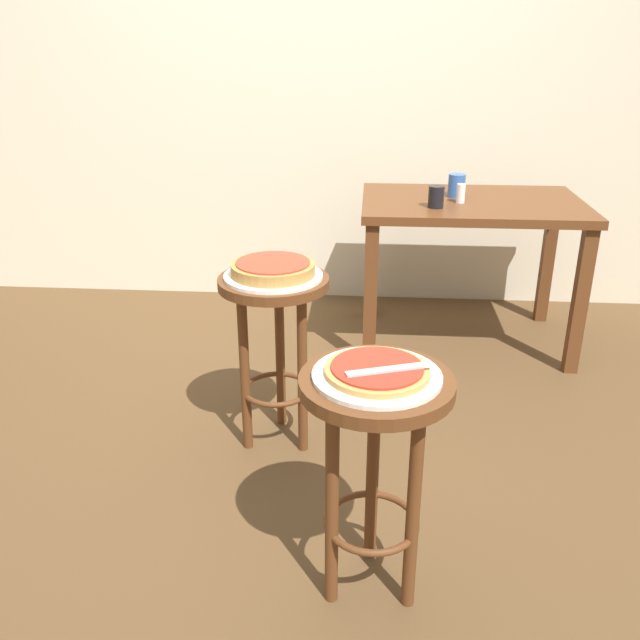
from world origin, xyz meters
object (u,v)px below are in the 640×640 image
Objects in this scene: serving_plate_foreground at (377,376)px; dining_table at (470,223)px; pizza_middle at (273,268)px; pizza_foreground at (377,370)px; stool_middle at (275,322)px; condiment_shaker at (461,193)px; cup_near_edge at (436,197)px; serving_plate_middle at (273,276)px; stool_foreground at (375,437)px; cup_far_edge at (457,185)px; pizza_server_knife at (390,369)px.

dining_table is at bearing 75.22° from serving_plate_foreground.
pizza_foreground is at bearing -63.49° from pizza_middle.
stool_middle is 0.64× the size of dining_table.
cup_near_edge is at bearing -139.68° from condiment_shaker.
stool_middle is (-0.36, 0.72, -0.17)m from serving_plate_foreground.
cup_near_edge is (0.26, 1.54, 0.09)m from pizza_foreground.
pizza_middle is at bearing -129.48° from dining_table.
stool_middle is 0.17m from serving_plate_middle.
cup_near_edge is 0.16m from condiment_shaker.
stool_foreground is 6.12× the size of cup_far_edge.
stool_foreground is at bearing -63.49° from stool_middle.
stool_middle is (-0.36, 0.72, -0.19)m from pizza_foreground.
dining_table is at bearing 57.24° from pizza_server_knife.
stool_foreground is at bearing 0.00° from serving_plate_foreground.
cup_far_edge is 0.13m from condiment_shaker.
cup_far_edge reaches higher than pizza_foreground.
cup_far_edge is (0.38, 1.77, 0.29)m from stool_foreground.
serving_plate_middle is 0.34× the size of dining_table.
pizza_middle is 1.18m from condiment_shaker.
dining_table is (0.81, 0.98, -0.05)m from serving_plate_middle.
stool_foreground is at bearing -63.49° from pizza_middle.
stool_foreground is at bearing -104.78° from dining_table.
cup_far_edge reaches higher than serving_plate_middle.
dining_table is at bearing 50.52° from stool_middle.
stool_foreground is 0.17m from serving_plate_foreground.
cup_far_edge is at bearing 92.71° from condiment_shaker.
pizza_server_knife is (-0.23, -1.56, -0.08)m from cup_near_edge.
stool_foreground is 1.00× the size of stool_middle.
pizza_foreground reaches higher than stool_middle.
cup_far_edge reaches higher than stool_foreground.
pizza_middle is at bearing -125.16° from cup_far_edge.
cup_near_edge is 0.44× the size of pizza_server_knife.
stool_foreground and stool_middle have the same top height.
condiment_shaker is at bearing 58.88° from pizza_server_knife.
serving_plate_middle is 1.19m from condiment_shaker.
cup_far_edge is 1.23× the size of condiment_shaker.
pizza_server_knife is at bearing -62.26° from pizza_middle.
stool_foreground is 0.82m from serving_plate_middle.
stool_foreground is at bearing -99.70° from cup_near_edge.
pizza_foreground is at bearing 0.00° from serving_plate_foreground.
pizza_foreground reaches higher than serving_plate_middle.
serving_plate_foreground is 1.81m from cup_far_edge.
serving_plate_middle is at bearing 116.51° from serving_plate_foreground.
cup_far_edge is at bearing 54.84° from pizza_middle.
cup_near_edge is at bearing 52.65° from stool_middle.
dining_table is 4.69× the size of pizza_server_knife.
cup_near_edge reaches higher than pizza_foreground.
condiment_shaker is at bearing -135.77° from dining_table.
cup_near_edge is at bearing 52.65° from pizza_middle.
cup_near_edge reaches higher than stool_foreground.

